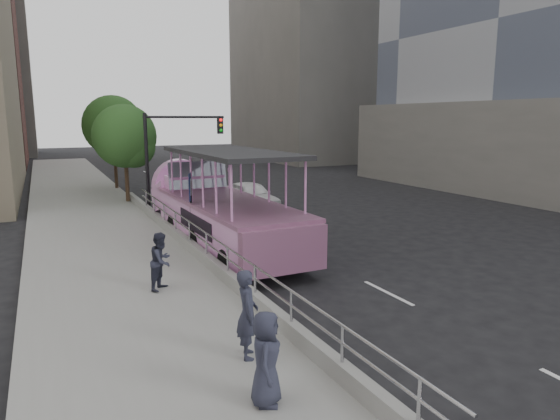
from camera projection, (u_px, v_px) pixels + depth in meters
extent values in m
plane|color=black|center=(322.00, 278.00, 15.65)|extent=(160.00, 160.00, 0.00)
cube|color=gray|center=(95.00, 228.00, 22.05)|extent=(5.50, 80.00, 0.30)
cube|color=#969691|center=(207.00, 259.00, 16.01)|extent=(0.24, 30.00, 0.36)
cylinder|color=#AFAEB3|center=(420.00, 400.00, 7.04)|extent=(0.07, 0.07, 0.70)
cylinder|color=#AFAEB3|center=(343.00, 343.00, 8.82)|extent=(0.07, 0.07, 0.70)
cylinder|color=#AFAEB3|center=(292.00, 306.00, 10.59)|extent=(0.07, 0.07, 0.70)
cylinder|color=#AFAEB3|center=(255.00, 279.00, 12.36)|extent=(0.07, 0.07, 0.70)
cylinder|color=#AFAEB3|center=(228.00, 259.00, 14.14)|extent=(0.07, 0.07, 0.70)
cylinder|color=#AFAEB3|center=(207.00, 243.00, 15.91)|extent=(0.07, 0.07, 0.70)
cylinder|color=#AFAEB3|center=(190.00, 231.00, 17.69)|extent=(0.07, 0.07, 0.70)
cylinder|color=#AFAEB3|center=(176.00, 220.00, 19.46)|extent=(0.07, 0.07, 0.70)
cylinder|color=#AFAEB3|center=(164.00, 212.00, 21.23)|extent=(0.07, 0.07, 0.70)
cylinder|color=#AFAEB3|center=(154.00, 205.00, 23.01)|extent=(0.07, 0.07, 0.70)
cylinder|color=#AFAEB3|center=(146.00, 198.00, 24.78)|extent=(0.07, 0.07, 0.70)
cylinder|color=#AFAEB3|center=(207.00, 243.00, 15.91)|extent=(0.06, 22.00, 0.06)
cylinder|color=#AFAEB3|center=(206.00, 233.00, 15.85)|extent=(0.06, 22.00, 0.06)
cylinder|color=black|center=(228.00, 265.00, 15.33)|extent=(0.41, 1.00, 0.99)
cylinder|color=black|center=(297.00, 255.00, 16.41)|extent=(0.41, 1.00, 0.99)
cylinder|color=black|center=(198.00, 243.00, 18.03)|extent=(0.41, 1.00, 0.99)
cylinder|color=black|center=(258.00, 236.00, 19.11)|extent=(0.41, 1.00, 0.99)
cylinder|color=black|center=(175.00, 227.00, 20.73)|extent=(0.41, 1.00, 0.99)
cylinder|color=black|center=(229.00, 221.00, 21.80)|extent=(0.41, 1.00, 0.99)
cube|color=#E993D9|center=(227.00, 222.00, 18.65)|extent=(2.96, 9.07, 1.37)
cube|color=#E993D9|center=(186.00, 195.00, 23.22)|extent=(2.75, 2.40, 1.72)
cylinder|color=#E993D9|center=(180.00, 186.00, 23.98)|extent=(2.60, 0.83, 2.58)
cube|color=#834C6E|center=(284.00, 251.00, 14.55)|extent=(2.76, 0.45, 1.37)
cube|color=#834C6E|center=(226.00, 202.00, 18.51)|extent=(3.09, 9.41, 0.13)
cube|color=#242427|center=(230.00, 153.00, 17.79)|extent=(3.08, 7.32, 0.15)
cube|color=#8790A0|center=(198.00, 175.00, 21.33)|extent=(2.53, 0.28, 1.15)
cube|color=#E993D9|center=(195.00, 181.00, 21.82)|extent=(2.44, 1.15, 0.55)
imported|color=white|center=(251.00, 196.00, 27.22)|extent=(2.16, 4.65, 1.54)
imported|color=#292C3D|center=(247.00, 314.00, 9.69)|extent=(0.59, 0.74, 1.78)
imported|color=#292C3D|center=(161.00, 261.00, 13.60)|extent=(0.97, 0.98, 1.59)
imported|color=#292C3D|center=(266.00, 358.00, 8.09)|extent=(0.82, 0.93, 1.59)
cylinder|color=black|center=(191.00, 218.00, 18.03)|extent=(0.09, 0.09, 2.74)
cube|color=navy|center=(190.00, 187.00, 17.83)|extent=(0.28, 0.63, 0.99)
cube|color=white|center=(191.00, 187.00, 17.84)|extent=(0.18, 0.41, 0.60)
cylinder|color=black|center=(147.00, 165.00, 25.03)|extent=(0.18, 0.18, 5.20)
cylinder|color=black|center=(185.00, 117.00, 25.45)|extent=(4.20, 0.12, 0.12)
cube|color=black|center=(220.00, 126.00, 26.33)|extent=(0.28, 0.22, 0.85)
sphere|color=red|center=(221.00, 120.00, 26.16)|extent=(0.16, 0.16, 0.16)
cylinder|color=#362618|center=(127.00, 179.00, 28.11)|extent=(0.22, 0.22, 3.08)
sphere|color=#335E25|center=(124.00, 136.00, 27.68)|extent=(3.52, 3.52, 3.52)
sphere|color=#335E25|center=(133.00, 146.00, 27.68)|extent=(2.42, 2.42, 2.42)
cylinder|color=#362618|center=(116.00, 167.00, 33.49)|extent=(0.22, 0.22, 3.47)
sphere|color=#335E25|center=(113.00, 126.00, 32.99)|extent=(3.97, 3.97, 3.97)
sphere|color=#335E25|center=(121.00, 135.00, 33.01)|extent=(2.73, 2.73, 2.73)
cube|color=gray|center=(334.00, 27.00, 61.05)|extent=(20.00, 20.00, 32.00)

